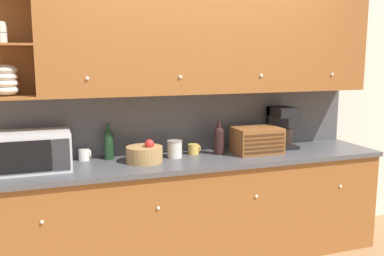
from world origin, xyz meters
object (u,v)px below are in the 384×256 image
(microwave, at_px, (33,151))
(wine_bottle, at_px, (109,143))
(storage_canister, at_px, (175,149))
(coffee_maker, at_px, (282,127))
(second_wine_bottle, at_px, (219,139))
(bread_box, at_px, (257,140))
(mug, at_px, (194,149))
(mug_blue_second, at_px, (84,154))
(fruit_basket, at_px, (145,154))

(microwave, xyz_separation_m, wine_bottle, (0.59, 0.15, -0.01))
(storage_canister, distance_m, coffee_maker, 1.08)
(second_wine_bottle, bearing_deg, storage_canister, 179.64)
(bread_box, xyz_separation_m, coffee_maker, (0.33, 0.15, 0.08))
(coffee_maker, bearing_deg, second_wine_bottle, -173.20)
(second_wine_bottle, height_order, bread_box, second_wine_bottle)
(mug, relative_size, bread_box, 0.26)
(storage_canister, bearing_deg, wine_bottle, 166.74)
(microwave, relative_size, second_wine_bottle, 1.89)
(second_wine_bottle, height_order, coffee_maker, coffee_maker)
(second_wine_bottle, bearing_deg, mug_blue_second, 172.00)
(mug, distance_m, coffee_maker, 0.89)
(mug_blue_second, xyz_separation_m, coffee_maker, (1.79, -0.08, 0.15))
(storage_canister, bearing_deg, microwave, -178.67)
(microwave, relative_size, fruit_basket, 1.87)
(mug, bearing_deg, microwave, -175.81)
(fruit_basket, bearing_deg, mug_blue_second, 153.71)
(mug_blue_second, height_order, wine_bottle, wine_bottle)
(microwave, relative_size, mug_blue_second, 5.52)
(mug, bearing_deg, coffee_maker, 0.46)
(microwave, xyz_separation_m, storage_canister, (1.12, 0.03, -0.07))
(microwave, bearing_deg, mug, 4.19)
(fruit_basket, xyz_separation_m, coffee_maker, (1.34, 0.14, 0.13))
(wine_bottle, bearing_deg, microwave, -165.54)
(fruit_basket, height_order, coffee_maker, coffee_maker)
(microwave, distance_m, mug, 1.32)
(microwave, relative_size, storage_canister, 3.77)
(microwave, height_order, second_wine_bottle, second_wine_bottle)
(mug_blue_second, relative_size, coffee_maker, 0.26)
(mug_blue_second, height_order, fruit_basket, fruit_basket)
(mug, distance_m, second_wine_bottle, 0.24)
(fruit_basket, distance_m, mug, 0.49)
(second_wine_bottle, relative_size, coffee_maker, 0.77)
(mug, height_order, coffee_maker, coffee_maker)
(mug_blue_second, distance_m, bread_box, 1.48)
(wine_bottle, bearing_deg, bread_box, -8.86)
(wine_bottle, bearing_deg, storage_canister, -13.26)
(fruit_basket, bearing_deg, coffee_maker, 6.16)
(microwave, distance_m, storage_canister, 1.12)
(storage_canister, bearing_deg, coffee_maker, 4.13)
(wine_bottle, relative_size, storage_canister, 2.07)
(storage_canister, bearing_deg, fruit_basket, -166.11)
(mug_blue_second, height_order, storage_canister, storage_canister)
(mug_blue_second, relative_size, wine_bottle, 0.33)
(bread_box, bearing_deg, wine_bottle, 171.14)
(fruit_basket, distance_m, coffee_maker, 1.35)
(wine_bottle, relative_size, fruit_basket, 1.03)
(bread_box, relative_size, coffee_maker, 1.08)
(coffee_maker, bearing_deg, fruit_basket, -173.84)
(second_wine_bottle, distance_m, bread_box, 0.34)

